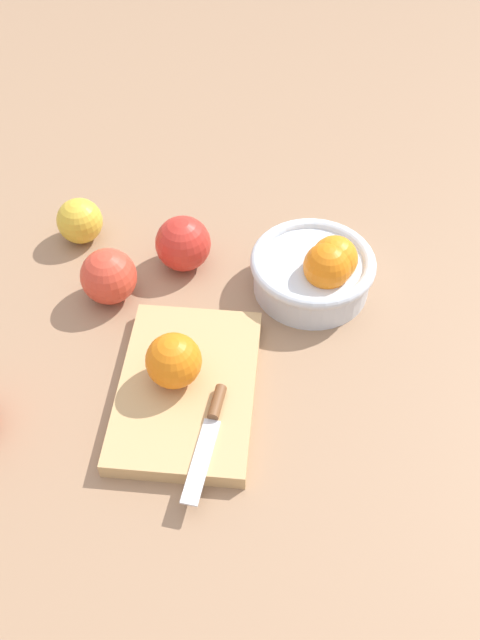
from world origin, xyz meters
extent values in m
plane|color=#997556|center=(0.00, 0.00, 0.00)|extent=(2.40, 2.40, 0.00)
cylinder|color=silver|center=(-0.16, 0.16, 0.03)|extent=(0.16, 0.16, 0.05)
torus|color=silver|center=(-0.16, 0.16, 0.05)|extent=(0.17, 0.17, 0.02)
sphere|color=orange|center=(-0.14, 0.18, 0.07)|extent=(0.07, 0.07, 0.07)
sphere|color=orange|center=(-0.16, 0.19, 0.06)|extent=(0.06, 0.06, 0.06)
cube|color=tan|center=(0.07, 0.05, 0.01)|extent=(0.28, 0.21, 0.02)
sphere|color=orange|center=(0.06, 0.03, 0.06)|extent=(0.07, 0.07, 0.07)
cube|color=silver|center=(0.16, 0.10, 0.02)|extent=(0.11, 0.03, 0.00)
cylinder|color=brown|center=(0.09, 0.09, 0.03)|extent=(0.05, 0.02, 0.01)
sphere|color=#D6422D|center=(-0.07, -0.11, 0.04)|extent=(0.08, 0.08, 0.08)
sphere|color=red|center=(-0.16, -0.03, 0.04)|extent=(0.08, 0.08, 0.08)
sphere|color=gold|center=(-0.17, -0.20, 0.03)|extent=(0.07, 0.07, 0.07)
camera|label=1|loc=(0.54, 0.25, 0.72)|focal=39.31mm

